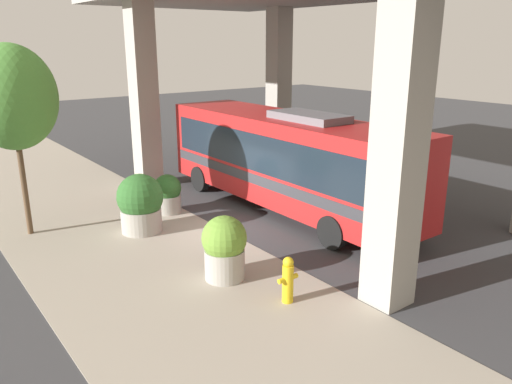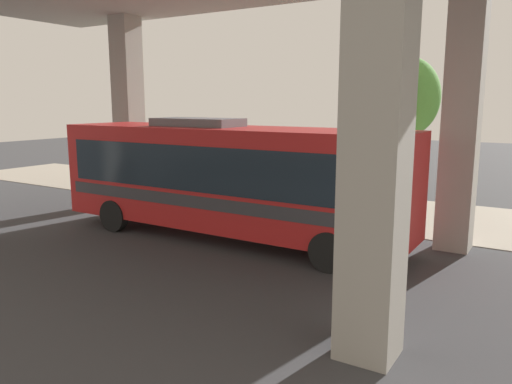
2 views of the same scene
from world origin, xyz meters
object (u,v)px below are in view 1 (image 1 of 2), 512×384
at_px(planter_middle, 141,204).
at_px(planter_back, 168,194).
at_px(street_tree_near, 12,98).
at_px(planter_front, 225,248).
at_px(bus, 286,156).
at_px(fire_hydrant, 288,280).

xyz_separation_m(planter_middle, planter_back, (1.52, 1.14, -0.25)).
bearing_deg(street_tree_near, planter_front, -63.25).
distance_m(bus, planter_middle, 5.23).
bearing_deg(fire_hydrant, street_tree_near, 114.03).
distance_m(bus, fire_hydrant, 6.82).
relative_size(bus, planter_back, 7.90).
xyz_separation_m(bus, planter_middle, (-5.03, 1.03, -1.00)).
height_order(fire_hydrant, street_tree_near, street_tree_near).
bearing_deg(street_tree_near, bus, -20.55).
relative_size(planter_front, planter_middle, 0.89).
relative_size(fire_hydrant, planter_back, 0.82).
bearing_deg(fire_hydrant, planter_back, 83.91).
bearing_deg(fire_hydrant, planter_front, 104.19).
xyz_separation_m(fire_hydrant, planter_back, (0.78, 7.30, 0.11)).
bearing_deg(planter_front, planter_back, 77.01).
bearing_deg(planter_middle, bus, -11.62).
distance_m(fire_hydrant, planter_middle, 6.22).
bearing_deg(planter_middle, fire_hydrant, -83.14).
height_order(fire_hydrant, planter_back, planter_back).
bearing_deg(fire_hydrant, bus, 50.12).
distance_m(fire_hydrant, planter_back, 7.34).
xyz_separation_m(planter_back, street_tree_near, (-4.39, 0.79, 3.52)).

